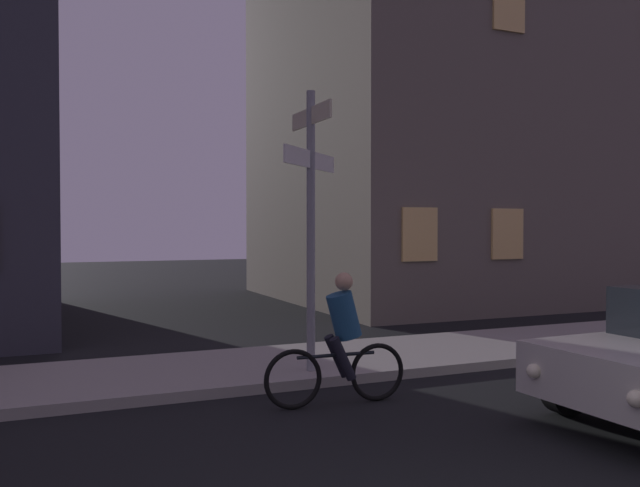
{
  "coord_description": "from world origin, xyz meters",
  "views": [
    {
      "loc": [
        -2.6,
        -3.09,
        2.16
      ],
      "look_at": [
        0.97,
        5.2,
        1.93
      ],
      "focal_mm": 36.96,
      "sensor_mm": 36.0,
      "label": 1
    }
  ],
  "objects": [
    {
      "name": "sidewalk_kerb",
      "position": [
        0.0,
        6.23,
        0.07
      ],
      "size": [
        40.0,
        2.56,
        0.14
      ],
      "primitive_type": "cube",
      "color": "#9E9991",
      "rests_on": "ground_plane"
    },
    {
      "name": "signpost",
      "position": [
        0.93,
        5.42,
        2.46
      ],
      "size": [
        1.27,
        1.37,
        3.92
      ],
      "color": "gray",
      "rests_on": "sidewalk_kerb"
    },
    {
      "name": "cyclist",
      "position": [
        0.77,
        4.11,
        0.75
      ],
      "size": [
        1.82,
        0.34,
        1.61
      ],
      "color": "black",
      "rests_on": "ground_plane"
    }
  ]
}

